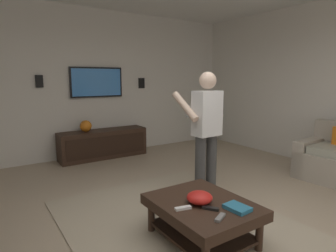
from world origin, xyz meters
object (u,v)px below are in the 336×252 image
object	(u,v)px
remote_black	(210,208)
remote_grey	(220,218)
vase_round	(86,126)
tv	(97,82)
media_console	(103,144)
bowl	(200,198)
potted_plant_short	(210,124)
wall_speaker_left	(142,83)
remote_white	(183,208)
book	(237,208)
wall_speaker_right	(39,81)
person_standing	(206,127)
coffee_table	(202,212)

from	to	relation	value
remote_black	remote_grey	bearing A→B (deg)	-50.10
remote_grey	vase_round	size ratio (longest dim) A/B	0.68
tv	vase_round	world-z (taller)	tv
media_console	vase_round	size ratio (longest dim) A/B	7.73
bowl	potted_plant_short	bearing A→B (deg)	-43.13
wall_speaker_left	remote_white	bearing A→B (deg)	156.72
tv	remote_white	world-z (taller)	tv
potted_plant_short	book	xyz separation A→B (m)	(-3.49, 2.80, -0.04)
vase_round	potted_plant_short	bearing A→B (deg)	-93.84
bowl	wall_speaker_right	size ratio (longest dim) A/B	1.11
book	remote_white	bearing A→B (deg)	51.73
media_console	potted_plant_short	distance (m)	2.66
wall_speaker_left	wall_speaker_right	bearing A→B (deg)	90.00
bowl	wall_speaker_left	world-z (taller)	wall_speaker_left
tv	vase_round	xyz separation A→B (m)	(-0.22, 0.33, -0.82)
book	wall_speaker_left	xyz separation A→B (m)	(3.92, -1.17, 1.03)
person_standing	bowl	size ratio (longest dim) A/B	6.72
tv	potted_plant_short	xyz separation A→B (m)	(-0.42, -2.64, -1.02)
tv	bowl	world-z (taller)	tv
coffee_table	vase_round	world-z (taller)	vase_round
bowl	coffee_table	bearing A→B (deg)	-81.17
potted_plant_short	remote_white	distance (m)	4.54
vase_round	remote_grey	bearing A→B (deg)	178.83
potted_plant_short	wall_speaker_right	world-z (taller)	wall_speaker_right
tv	bowl	xyz separation A→B (m)	(-3.62, 0.35, -1.02)
potted_plant_short	remote_white	xyz separation A→B (m)	(-3.22, 3.20, -0.05)
coffee_table	remote_black	distance (m)	0.21
remote_white	coffee_table	bearing A→B (deg)	-160.90
potted_plant_short	wall_speaker_right	xyz separation A→B (m)	(0.43, 3.69, 1.04)
book	vase_round	distance (m)	3.70
person_standing	bowl	distance (m)	1.27
person_standing	book	world-z (taller)	person_standing
book	wall_speaker_right	world-z (taller)	wall_speaker_right
remote_black	tv	bearing A→B (deg)	140.23
person_standing	bowl	world-z (taller)	person_standing
person_standing	remote_grey	distance (m)	1.55
book	wall_speaker_right	xyz separation A→B (m)	(3.92, 0.89, 1.09)
tv	remote_grey	xyz separation A→B (m)	(-3.95, 0.40, -1.06)
vase_round	wall_speaker_right	size ratio (longest dim) A/B	1.00
remote_white	wall_speaker_left	size ratio (longest dim) A/B	0.68
coffee_table	tv	xyz separation A→B (m)	(3.61, -0.31, 1.18)
remote_grey	book	bearing A→B (deg)	-17.08
remote_white	vase_round	bearing A→B (deg)	-80.89
coffee_table	media_console	size ratio (longest dim) A/B	0.59
vase_round	wall_speaker_left	world-z (taller)	wall_speaker_left
bowl	remote_white	size ratio (longest dim) A/B	1.63
potted_plant_short	vase_round	xyz separation A→B (m)	(0.20, 2.97, 0.20)
remote_grey	remote_white	bearing A→B (deg)	89.90
tv	wall_speaker_right	size ratio (longest dim) A/B	4.77
potted_plant_short	remote_grey	world-z (taller)	potted_plant_short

